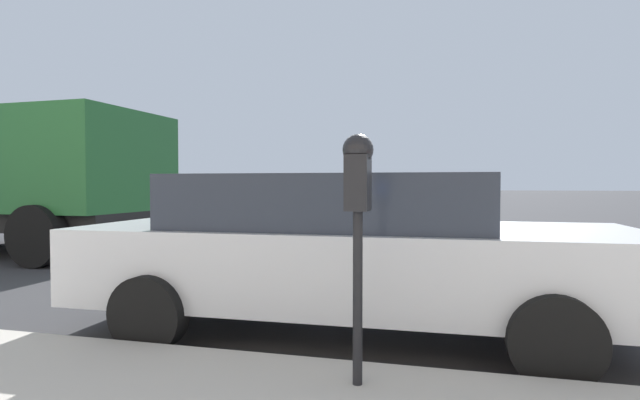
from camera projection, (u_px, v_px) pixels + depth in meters
ground_plane at (398, 307)px, 5.60m from camera, size 220.00×220.00×0.00m
parking_meter at (358, 194)px, 3.04m from camera, size 0.21×0.19×1.54m
car_silver at (348, 248)px, 4.64m from camera, size 2.18×4.99×1.47m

